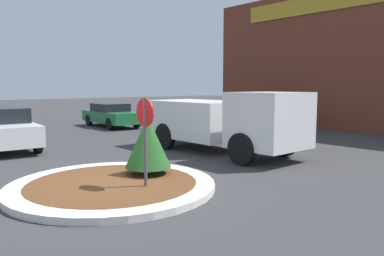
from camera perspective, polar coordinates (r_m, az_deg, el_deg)
ground_plane at (r=8.70m, az=-11.99°, el=-9.03°), size 120.00×120.00×0.00m
traffic_island at (r=8.68m, az=-12.00°, el=-8.56°), size 4.59×4.59×0.15m
stop_sign at (r=8.01m, az=-7.17°, el=-0.03°), size 0.61×0.07×2.06m
island_shrub at (r=9.21m, az=-6.75°, el=-2.10°), size 1.13×1.13×1.42m
utility_truck at (r=12.84m, az=4.67°, el=1.18°), size 6.01×2.26×2.11m
storefront_building at (r=23.31m, az=24.52°, el=9.27°), size 15.91×6.07×7.37m
parked_sedan_white at (r=15.01m, az=-26.97°, el=-0.11°), size 4.40×2.24×1.52m
parked_sedan_green at (r=21.62m, az=-12.15°, el=1.98°), size 4.39×1.93×1.32m
parked_sedan_silver at (r=20.06m, az=9.46°, el=1.82°), size 4.65×1.87×1.42m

